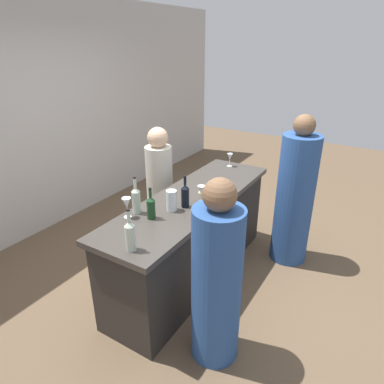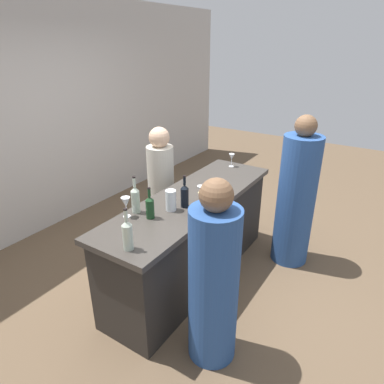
{
  "view_description": "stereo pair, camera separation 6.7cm",
  "coord_description": "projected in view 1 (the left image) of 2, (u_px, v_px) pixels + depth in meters",
  "views": [
    {
      "loc": [
        -2.52,
        -1.55,
        2.28
      ],
      "look_at": [
        0.0,
        0.0,
        0.96
      ],
      "focal_mm": 32.05,
      "sensor_mm": 36.0,
      "label": 1
    },
    {
      "loc": [
        -2.48,
        -1.6,
        2.28
      ],
      "look_at": [
        0.0,
        0.0,
        0.96
      ],
      "focal_mm": 32.05,
      "sensor_mm": 36.0,
      "label": 2
    }
  ],
  "objects": [
    {
      "name": "person_center_guest",
      "position": [
        217.0,
        282.0,
        2.47
      ],
      "size": [
        0.47,
        0.47,
        1.48
      ],
      "rotation": [
        0.0,
        0.0,
        1.92
      ],
      "color": "#284C8C",
      "rests_on": "ground"
    },
    {
      "name": "ground_plane",
      "position": [
        192.0,
        275.0,
        3.62
      ],
      "size": [
        12.0,
        12.0,
        0.0
      ],
      "primitive_type": "plane",
      "color": "brown"
    },
    {
      "name": "wine_bottle_center_clear_pale",
      "position": [
        136.0,
        199.0,
        2.91
      ],
      "size": [
        0.07,
        0.07,
        0.33
      ],
      "color": "#B7C6B2",
      "rests_on": "bar_counter"
    },
    {
      "name": "person_left_guest",
      "position": [
        295.0,
        198.0,
        3.62
      ],
      "size": [
        0.5,
        0.5,
        1.63
      ],
      "rotation": [
        0.0,
        0.0,
        1.9
      ],
      "color": "#284C8C",
      "rests_on": "ground"
    },
    {
      "name": "bar_counter",
      "position": [
        192.0,
        237.0,
        3.44
      ],
      "size": [
        2.23,
        0.66,
        0.91
      ],
      "color": "#2A2723",
      "rests_on": "ground"
    },
    {
      "name": "wine_bottle_leftmost_clear_pale",
      "position": [
        130.0,
        235.0,
        2.39
      ],
      "size": [
        0.07,
        0.07,
        0.32
      ],
      "color": "#B7C6B2",
      "rests_on": "bar_counter"
    },
    {
      "name": "wine_glass_near_right",
      "position": [
        127.0,
        203.0,
        2.83
      ],
      "size": [
        0.08,
        0.08,
        0.18
      ],
      "color": "white",
      "rests_on": "bar_counter"
    },
    {
      "name": "back_wall",
      "position": [
        36.0,
        119.0,
        4.11
      ],
      "size": [
        8.0,
        0.1,
        2.8
      ],
      "primitive_type": "cube",
      "color": "#BCB7B2",
      "rests_on": "ground"
    },
    {
      "name": "water_pitcher",
      "position": [
        172.0,
        201.0,
        2.96
      ],
      "size": [
        0.09,
        0.09,
        0.19
      ],
      "color": "silver",
      "rests_on": "bar_counter"
    },
    {
      "name": "wine_bottle_second_right_near_black",
      "position": [
        185.0,
        195.0,
        3.02
      ],
      "size": [
        0.07,
        0.07,
        0.3
      ],
      "color": "black",
      "rests_on": "bar_counter"
    },
    {
      "name": "person_right_guest",
      "position": [
        160.0,
        192.0,
        3.94
      ],
      "size": [
        0.34,
        0.34,
        1.43
      ],
      "rotation": [
        0.0,
        0.0,
        -1.43
      ],
      "color": "beige",
      "rests_on": "ground"
    },
    {
      "name": "wine_glass_near_left",
      "position": [
        201.0,
        191.0,
        3.11
      ],
      "size": [
        0.07,
        0.07,
        0.16
      ],
      "color": "white",
      "rests_on": "bar_counter"
    },
    {
      "name": "wine_bottle_second_left_olive_green",
      "position": [
        151.0,
        207.0,
        2.82
      ],
      "size": [
        0.07,
        0.07,
        0.28
      ],
      "color": "#193D1E",
      "rests_on": "bar_counter"
    },
    {
      "name": "wine_glass_near_center",
      "position": [
        230.0,
        157.0,
        3.99
      ],
      "size": [
        0.06,
        0.06,
        0.16
      ],
      "color": "white",
      "rests_on": "bar_counter"
    }
  ]
}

